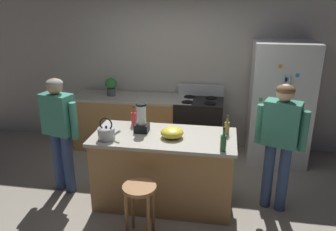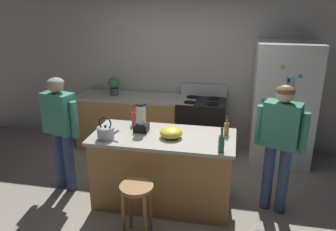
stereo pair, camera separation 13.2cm
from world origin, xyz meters
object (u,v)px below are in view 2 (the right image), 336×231
stove_range (201,127)px  tea_kettle (106,132)px  potted_plant (114,85)px  mixing_bowl (171,133)px  bar_stool (137,197)px  person_by_sink_right (280,138)px  bottle_soda (134,118)px  refrigerator (283,104)px  bottle_olive_oil (221,143)px  person_by_island_left (60,124)px  bottle_vinegar (227,128)px  blender_appliance (141,120)px  kitchen_island (163,169)px

stove_range → tea_kettle: 2.06m
potted_plant → mixing_bowl: (1.28, -1.59, -0.11)m
stove_range → bar_stool: size_ratio=1.75×
bar_stool → tea_kettle: tea_kettle is taller
person_by_sink_right → bottle_soda: (-1.81, 0.18, 0.05)m
refrigerator → bottle_olive_oil: refrigerator is taller
person_by_island_left → mixing_bowl: person_by_island_left is taller
person_by_island_left → potted_plant: person_by_island_left is taller
bottle_olive_oil → person_by_island_left: bearing=170.0°
refrigerator → person_by_sink_right: size_ratio=1.19×
person_by_sink_right → bottle_vinegar: person_by_sink_right is taller
stove_range → tea_kettle: (-0.94, -1.75, 0.53)m
person_by_island_left → bottle_olive_oil: (2.08, -0.37, 0.08)m
refrigerator → blender_appliance: (-1.84, -1.42, 0.13)m
stove_range → tea_kettle: tea_kettle is taller
bottle_soda → blender_appliance: bearing=-53.0°
blender_appliance → bottle_olive_oil: bearing=-21.6°
kitchen_island → stove_range: 1.55m
potted_plant → bottle_olive_oil: (1.89, -1.87, -0.07)m
refrigerator → mixing_bowl: (-1.44, -1.54, 0.04)m
bottle_vinegar → tea_kettle: bearing=-164.4°
bottle_soda → tea_kettle: bearing=-110.9°
bottle_vinegar → bottle_soda: bearing=174.3°
stove_range → person_by_island_left: (-1.68, -1.48, 0.47)m
bar_stool → bottle_soda: 1.16m
mixing_bowl → potted_plant: bearing=128.9°
blender_appliance → mixing_bowl: bearing=-16.7°
bar_stool → potted_plant: potted_plant is taller
bottle_soda → refrigerator: bearing=31.4°
bar_stool → mixing_bowl: size_ratio=2.31×
bottle_vinegar → tea_kettle: size_ratio=0.86×
stove_range → refrigerator: bearing=-1.1°
bottle_olive_oil → bottle_soda: bearing=152.5°
potted_plant → bottle_olive_oil: size_ratio=1.09×
person_by_sink_right → bottle_soda: bearing=174.3°
kitchen_island → refrigerator: refrigerator is taller
person_by_island_left → person_by_sink_right: size_ratio=0.98×
potted_plant → person_by_sink_right: bearing=-29.7°
kitchen_island → bottle_vinegar: (0.74, 0.16, 0.54)m
bottle_olive_oil → stove_range: bearing=102.3°
blender_appliance → tea_kettle: (-0.35, -0.30, -0.08)m
bar_stool → potted_plant: 2.55m
bar_stool → mixing_bowl: 0.86m
bottle_olive_oil → tea_kettle: (-1.35, 0.09, -0.02)m
blender_appliance → bottle_olive_oil: (1.00, -0.40, -0.05)m
bottle_vinegar → bottle_soda: (-1.19, 0.12, 0.01)m
kitchen_island → tea_kettle: bearing=-160.7°
potted_plant → refrigerator: bearing=-1.1°
bottle_vinegar → bar_stool: bearing=-135.4°
person_by_island_left → person_by_sink_right: person_by_sink_right is taller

